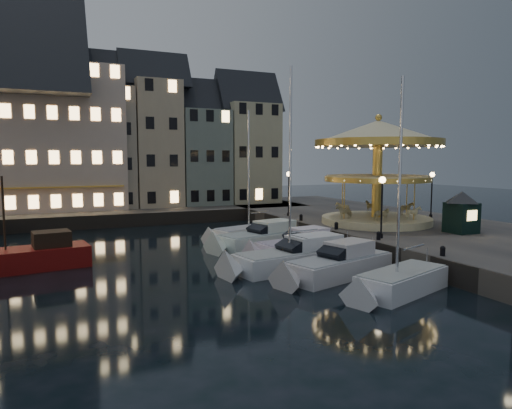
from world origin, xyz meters
name	(u,v)px	position (x,y,z in m)	size (l,w,h in m)	color
ground	(294,270)	(0.00, 0.00, 0.00)	(160.00, 160.00, 0.00)	black
quay_east	(407,231)	(14.00, 6.00, 0.65)	(16.00, 56.00, 1.30)	#474442
quay_north	(107,215)	(-8.00, 28.00, 0.65)	(44.00, 12.00, 1.30)	#474442
quaywall_e	(326,237)	(6.00, 6.00, 0.65)	(0.15, 44.00, 1.30)	#47423A
quaywall_n	(134,220)	(-6.00, 22.00, 0.65)	(48.00, 0.15, 1.30)	#47423A
streetlamp_b	(382,198)	(7.20, 1.00, 4.02)	(0.44, 0.44, 4.17)	black
streetlamp_c	(289,187)	(7.20, 14.50, 4.02)	(0.44, 0.44, 4.17)	black
streetlamp_d	(432,188)	(18.50, 8.00, 4.02)	(0.44, 0.44, 4.17)	black
bollard_a	(443,250)	(6.60, -5.00, 1.60)	(0.30, 0.30, 0.57)	black
bollard_b	(379,235)	(6.60, 0.50, 1.60)	(0.30, 0.30, 0.57)	black
bollard_c	(336,225)	(6.60, 5.50, 1.60)	(0.30, 0.30, 0.57)	black
bollard_d	(301,217)	(6.60, 11.00, 1.60)	(0.30, 0.30, 0.57)	black
townhouse_nb	(43,144)	(-14.05, 30.00, 8.28)	(6.16, 8.00, 13.80)	#9B8E6B
townhouse_nc	(103,140)	(-8.00, 30.00, 8.78)	(6.82, 8.00, 14.80)	gray
townhouse_nd	(155,136)	(-2.25, 30.00, 9.28)	(5.50, 8.00, 15.80)	tan
townhouse_ne	(200,150)	(3.20, 30.00, 7.78)	(6.16, 8.00, 12.80)	slate
townhouse_nf	(246,146)	(9.25, 30.00, 8.28)	(6.82, 8.00, 13.80)	tan
hotel_corner	(43,129)	(-14.00, 30.00, 9.78)	(17.60, 9.00, 16.80)	beige
motorboat_a	(396,284)	(2.20, -6.40, 0.54)	(6.55, 3.96, 10.89)	silver
motorboat_b	(335,267)	(1.27, -2.45, 0.64)	(7.91, 4.30, 2.15)	silver
motorboat_c	(296,258)	(0.30, 0.35, 0.68)	(9.66, 3.87, 12.78)	silver
motorboat_d	(296,248)	(1.79, 3.11, 0.64)	(7.18, 3.21, 2.15)	silver
motorboat_e	(262,239)	(1.14, 7.28, 0.64)	(8.61, 4.51, 2.15)	silver
motorboat_f	(250,234)	(1.54, 10.42, 0.53)	(8.35, 4.28, 11.14)	white
red_fishing_boat	(28,258)	(-14.58, 6.57, 0.69)	(7.48, 3.48, 5.86)	maroon
carousel	(378,152)	(11.46, 6.92, 7.23)	(10.29, 10.29, 9.00)	beige
ticket_kiosk	(462,205)	(13.99, 0.50, 3.34)	(2.93, 2.93, 3.43)	black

